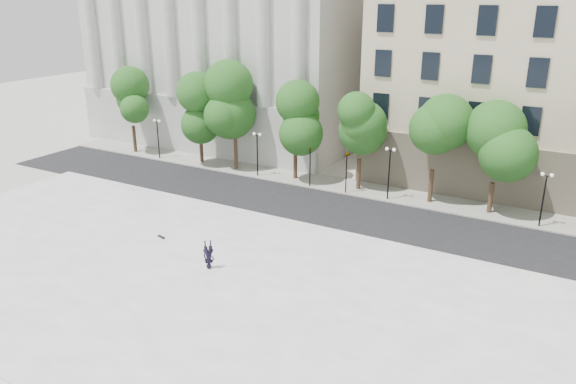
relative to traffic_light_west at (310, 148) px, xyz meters
name	(u,v)px	position (x,y,z in m)	size (l,w,h in m)	color
ground	(137,305)	(0.85, -22.30, -3.62)	(160.00, 160.00, 0.00)	#B9B6AF
plaza	(173,278)	(0.85, -19.30, -3.40)	(44.00, 22.00, 0.45)	white
street	(295,204)	(0.85, -4.30, -3.61)	(60.00, 8.00, 0.02)	black
far_sidewalk	(327,183)	(0.85, 1.70, -3.56)	(60.00, 4.00, 0.12)	#A9A59C
building_west	(253,23)	(-16.15, 16.27, 9.26)	(31.50, 27.65, 25.60)	beige
traffic_light_west	(310,148)	(0.00, 0.00, 0.00)	(0.64, 1.61, 4.14)	black
traffic_light_east	(347,153)	(3.45, 0.00, 0.01)	(0.90, 1.60, 4.14)	black
person_lying	(209,264)	(2.22, -17.53, -2.93)	(0.66, 0.43, 1.81)	black
skateboard	(161,237)	(-3.41, -15.49, -3.14)	(0.69, 0.18, 0.07)	black
street_trees	(339,127)	(2.06, 1.26, 1.78)	(48.36, 4.61, 8.00)	#382619
lamp_posts	(319,155)	(0.74, 0.30, -0.67)	(37.36, 0.28, 4.51)	black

